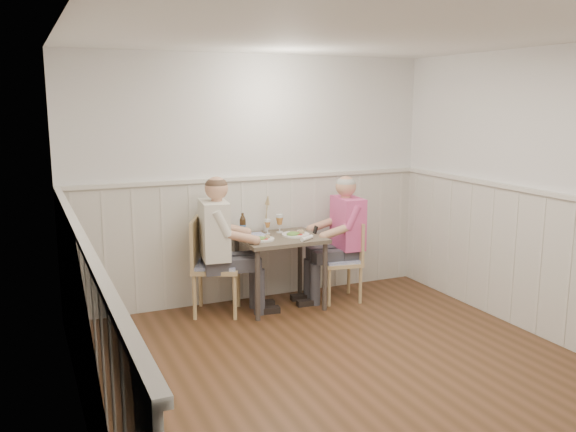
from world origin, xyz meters
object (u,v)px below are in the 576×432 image
object	(u,v)px
chair_left	(210,262)
dining_table	(280,247)
grass_vase	(265,215)
beer_bottle	(243,225)
man_in_pink	(344,247)
chair_right	(344,257)
diner_cream	(219,257)

from	to	relation	value
chair_left	dining_table	bearing A→B (deg)	-7.67
grass_vase	beer_bottle	bearing A→B (deg)	-164.09
man_in_pink	beer_bottle	bearing A→B (deg)	166.71
dining_table	grass_vase	world-z (taller)	grass_vase
chair_right	dining_table	bearing A→B (deg)	174.16
man_in_pink	grass_vase	xyz separation A→B (m)	(-0.77, 0.33, 0.36)
beer_bottle	chair_left	bearing A→B (deg)	-163.82
man_in_pink	beer_bottle	size ratio (longest dim) A/B	5.81
beer_bottle	grass_vase	size ratio (longest dim) A/B	0.59
chair_right	beer_bottle	distance (m)	1.15
chair_left	man_in_pink	xyz separation A→B (m)	(1.45, -0.14, 0.04)
dining_table	man_in_pink	size ratio (longest dim) A/B	0.61
chair_left	grass_vase	xyz separation A→B (m)	(0.68, 0.19, 0.40)
chair_right	grass_vase	world-z (taller)	grass_vase
chair_right	man_in_pink	bearing A→B (deg)	74.66
diner_cream	grass_vase	world-z (taller)	diner_cream
dining_table	beer_bottle	size ratio (longest dim) A/B	3.55
grass_vase	dining_table	bearing A→B (deg)	-81.23
man_in_pink	grass_vase	distance (m)	0.91
diner_cream	grass_vase	size ratio (longest dim) A/B	3.57
beer_bottle	grass_vase	bearing A→B (deg)	15.91
chair_left	diner_cream	world-z (taller)	diner_cream
chair_right	grass_vase	distance (m)	0.96
dining_table	grass_vase	size ratio (longest dim) A/B	2.09
man_in_pink	diner_cream	distance (m)	1.38
dining_table	man_in_pink	world-z (taller)	man_in_pink
chair_right	diner_cream	distance (m)	1.38
grass_vase	chair_right	bearing A→B (deg)	-25.54
chair_right	man_in_pink	distance (m)	0.11
man_in_pink	diner_cream	xyz separation A→B (m)	(-1.38, 0.06, 0.03)
chair_left	beer_bottle	world-z (taller)	beer_bottle
diner_cream	beer_bottle	size ratio (longest dim) A/B	6.07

